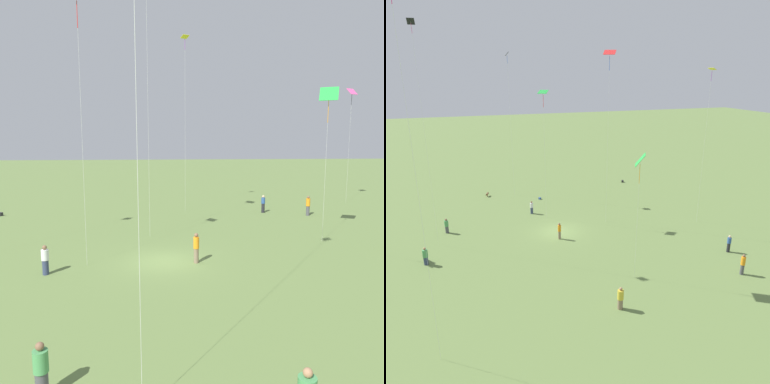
% 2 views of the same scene
% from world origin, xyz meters
% --- Properties ---
extents(ground_plane, '(240.00, 240.00, 0.00)m').
position_xyz_m(ground_plane, '(0.00, 0.00, 0.00)').
color(ground_plane, olive).
extents(person_0, '(0.51, 0.51, 1.89)m').
position_xyz_m(person_0, '(-13.84, -12.53, 0.95)').
color(person_0, '#4C4C51').
rests_on(person_0, ground_plane).
extents(person_1, '(0.60, 0.60, 1.79)m').
position_xyz_m(person_1, '(-14.99, -0.48, 0.88)').
color(person_1, '#847056').
rests_on(person_1, ground_plane).
extents(person_2, '(0.38, 0.38, 1.74)m').
position_xyz_m(person_2, '(-9.97, -14.31, 0.87)').
color(person_2, '#232328').
rests_on(person_2, ground_plane).
extents(person_3, '(0.57, 0.57, 1.65)m').
position_xyz_m(person_3, '(3.54, 11.58, 0.81)').
color(person_3, '#4C4C51').
rests_on(person_3, ground_plane).
extents(person_4, '(0.52, 0.52, 1.70)m').
position_xyz_m(person_4, '(-3.27, 13.41, 0.83)').
color(person_4, '#333D5B').
rests_on(person_4, ground_plane).
extents(person_5, '(0.52, 0.52, 1.61)m').
position_xyz_m(person_5, '(6.34, 1.63, 0.80)').
color(person_5, '#333D5B').
rests_on(person_5, ground_plane).
extents(person_6, '(0.43, 0.43, 1.78)m').
position_xyz_m(person_6, '(-1.86, 0.42, 0.91)').
color(person_6, '#847056').
rests_on(person_6, ground_plane).
extents(kite_0, '(0.45, 0.65, 21.03)m').
position_xyz_m(kite_0, '(0.75, 12.44, 18.39)').
color(kite_0, black).
rests_on(kite_0, ground_plane).
extents(kite_1, '(1.35, 1.37, 14.84)m').
position_xyz_m(kite_1, '(4.44, 0.25, 14.05)').
color(kite_1, green).
rests_on(kite_1, ground_plane).
extents(kite_3, '(1.59, 1.62, 18.88)m').
position_xyz_m(kite_3, '(0.99, -6.01, 17.94)').
color(kite_3, red).
rests_on(kite_3, ground_plane).
extents(kite_5, '(1.43, 1.24, 10.72)m').
position_xyz_m(kite_5, '(-11.25, -3.54, 9.98)').
color(kite_5, green).
rests_on(kite_5, ground_plane).
extents(kite_6, '(0.89, 0.88, 17.11)m').
position_xyz_m(kite_6, '(-2.37, -16.11, 15.53)').
color(kite_6, yellow).
rests_on(kite_6, ground_plane).
extents(kite_7, '(1.21, 1.18, 21.19)m').
position_xyz_m(kite_7, '(-16.16, 12.04, 19.62)').
color(kite_7, yellow).
rests_on(kite_7, ground_plane).
extents(kite_9, '(0.73, 0.58, 19.15)m').
position_xyz_m(kite_9, '(14.63, 2.40, 17.06)').
color(kite_9, black).
rests_on(kite_9, ground_plane).
extents(dog_0, '(0.82, 0.50, 0.53)m').
position_xyz_m(dog_0, '(14.96, 6.15, 0.35)').
color(dog_0, brown).
rests_on(dog_0, ground_plane).
extents(picnic_bag_0, '(0.40, 0.41, 0.26)m').
position_xyz_m(picnic_bag_0, '(11.34, -0.54, 0.13)').
color(picnic_bag_0, '#33518C').
rests_on(picnic_bag_0, ground_plane).
extents(picnic_bag_1, '(0.49, 0.46, 0.32)m').
position_xyz_m(picnic_bag_1, '(15.33, -14.90, 0.16)').
color(picnic_bag_1, '#262628').
rests_on(picnic_bag_1, ground_plane).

